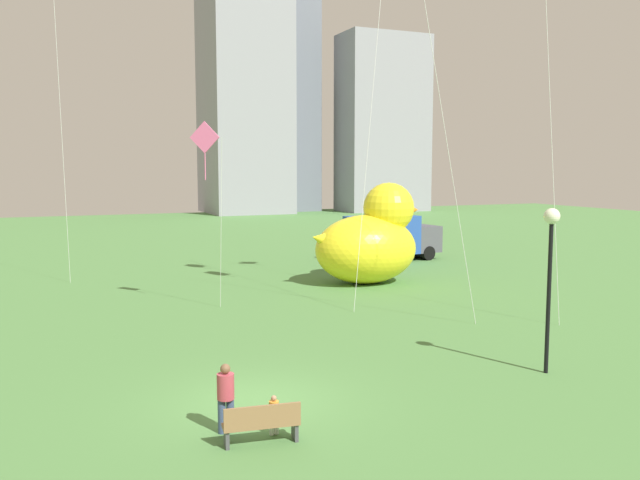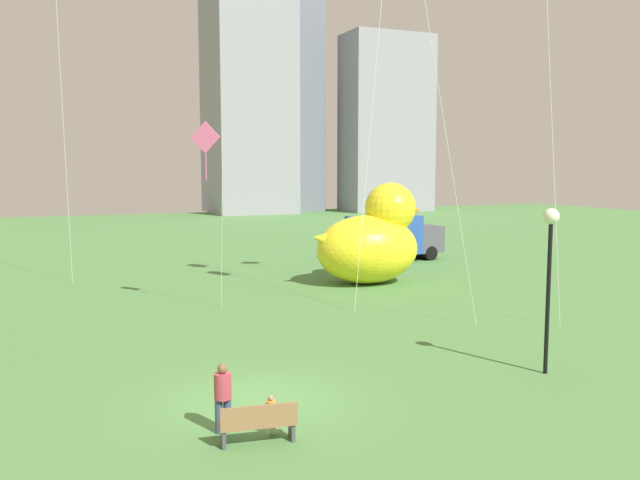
{
  "view_description": "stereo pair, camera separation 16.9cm",
  "coord_description": "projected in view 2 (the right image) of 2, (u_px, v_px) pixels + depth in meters",
  "views": [
    {
      "loc": [
        -4.81,
        -15.3,
        5.87
      ],
      "look_at": [
        4.22,
        5.87,
        3.32
      ],
      "focal_mm": 36.82,
      "sensor_mm": 36.0,
      "label": 1
    },
    {
      "loc": [
        -4.66,
        -15.36,
        5.87
      ],
      "look_at": [
        4.22,
        5.87,
        3.32
      ],
      "focal_mm": 36.82,
      "sensor_mm": 36.0,
      "label": 2
    }
  ],
  "objects": [
    {
      "name": "person_adult",
      "position": [
        223.0,
        395.0,
        14.53
      ],
      "size": [
        0.38,
        0.38,
        1.57
      ],
      "color": "#38476B",
      "rests_on": "ground"
    },
    {
      "name": "person_child",
      "position": [
        271.0,
        413.0,
        14.45
      ],
      "size": [
        0.22,
        0.22,
        0.89
      ],
      "color": "silver",
      "rests_on": "ground"
    },
    {
      "name": "park_bench",
      "position": [
        258.0,
        423.0,
        13.92
      ],
      "size": [
        1.69,
        0.66,
        0.9
      ],
      "color": "olive",
      "rests_on": "ground"
    },
    {
      "name": "ground_plane",
      "position": [
        255.0,
        402.0,
        16.52
      ],
      "size": [
        140.0,
        140.0,
        0.0
      ],
      "primitive_type": "plane",
      "color": "#4D8041"
    },
    {
      "name": "box_truck",
      "position": [
        393.0,
        238.0,
        41.44
      ],
      "size": [
        6.31,
        2.9,
        2.85
      ],
      "color": "#264CA5",
      "rests_on": "ground"
    },
    {
      "name": "giant_inflatable_duck",
      "position": [
        371.0,
        241.0,
        33.28
      ],
      "size": [
        6.17,
        3.96,
        5.11
      ],
      "color": "yellow",
      "rests_on": "ground"
    },
    {
      "name": "kite_pink",
      "position": [
        206.0,
        143.0,
        26.29
      ],
      "size": [
        1.2,
        1.21,
        7.71
      ],
      "color": "silver",
      "rests_on": "ground"
    },
    {
      "name": "city_skyline",
      "position": [
        290.0,
        87.0,
        86.15
      ],
      "size": [
        28.83,
        13.22,
        36.87
      ],
      "color": "gray",
      "rests_on": "ground"
    },
    {
      "name": "lamppost",
      "position": [
        550.0,
        249.0,
        18.41
      ],
      "size": [
        0.46,
        0.46,
        4.74
      ],
      "color": "black",
      "rests_on": "ground"
    }
  ]
}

